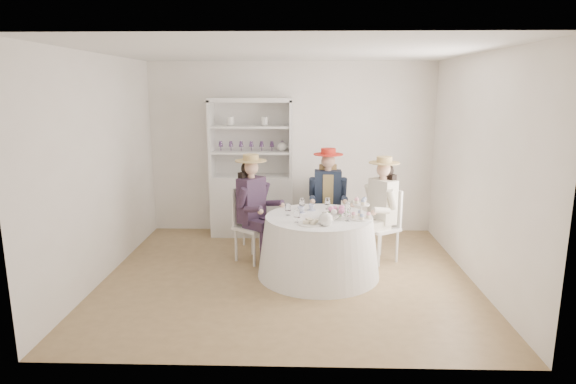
{
  "coord_description": "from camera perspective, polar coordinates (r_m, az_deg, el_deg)",
  "views": [
    {
      "loc": [
        0.16,
        -5.64,
        2.3
      ],
      "look_at": [
        0.0,
        0.1,
        1.05
      ],
      "focal_mm": 30.0,
      "sensor_mm": 36.0,
      "label": 1
    }
  ],
  "objects": [
    {
      "name": "ceiling",
      "position": [
        5.66,
        -0.03,
        16.33
      ],
      "size": [
        4.5,
        4.5,
        0.0
      ],
      "primitive_type": "plane",
      "rotation": [
        3.14,
        0.0,
        0.0
      ],
      "color": "white",
      "rests_on": "wall_back"
    },
    {
      "name": "guest_right",
      "position": [
        6.48,
        10.98,
        -1.32
      ],
      "size": [
        0.61,
        0.57,
        1.42
      ],
      "rotation": [
        0.0,
        0.0,
        -0.99
      ],
      "color": "silver",
      "rests_on": "ground"
    },
    {
      "name": "wall_right",
      "position": [
        6.09,
        21.66,
        2.43
      ],
      "size": [
        0.0,
        4.5,
        4.5
      ],
      "primitive_type": "plane",
      "rotation": [
        1.57,
        0.0,
        -1.57
      ],
      "color": "white",
      "rests_on": "ground"
    },
    {
      "name": "teacup_c",
      "position": [
        6.07,
        5.75,
        -2.2
      ],
      "size": [
        0.11,
        0.11,
        0.07
      ],
      "primitive_type": "imported",
      "rotation": [
        0.0,
        0.0,
        -0.4
      ],
      "color": "white",
      "rests_on": "tea_table"
    },
    {
      "name": "hatbox",
      "position": [
        7.51,
        4.39,
        0.47
      ],
      "size": [
        0.4,
        0.4,
        0.3
      ],
      "primitive_type": "cylinder",
      "rotation": [
        0.0,
        0.0,
        0.42
      ],
      "color": "black",
      "rests_on": "side_table"
    },
    {
      "name": "stemware_set",
      "position": [
        5.89,
        3.7,
        -2.19
      ],
      "size": [
        0.82,
        0.83,
        0.15
      ],
      "color": "white",
      "rests_on": "tea_table"
    },
    {
      "name": "cupcake_stand",
      "position": [
        5.83,
        8.65,
        -2.29
      ],
      "size": [
        0.27,
        0.27,
        0.25
      ],
      "rotation": [
        0.0,
        0.0,
        -0.43
      ],
      "color": "white",
      "rests_on": "tea_table"
    },
    {
      "name": "flower_arrangement",
      "position": [
        5.86,
        5.74,
        -2.14
      ],
      "size": [
        0.19,
        0.19,
        0.07
      ],
      "rotation": [
        0.0,
        0.0,
        0.31
      ],
      "color": "pink",
      "rests_on": "tea_table"
    },
    {
      "name": "tea_table",
      "position": [
        6.02,
        3.64,
        -6.38
      ],
      "size": [
        1.51,
        1.51,
        0.76
      ],
      "rotation": [
        0.0,
        0.0,
        -0.1
      ],
      "color": "white",
      "rests_on": "ground"
    },
    {
      "name": "teacup_a",
      "position": [
        6.06,
        1.55,
        -2.16
      ],
      "size": [
        0.11,
        0.11,
        0.07
      ],
      "primitive_type": "imported",
      "rotation": [
        0.0,
        0.0,
        -0.26
      ],
      "color": "white",
      "rests_on": "tea_table"
    },
    {
      "name": "side_table",
      "position": [
        7.62,
        4.33,
        -2.91
      ],
      "size": [
        0.49,
        0.49,
        0.62
      ],
      "primitive_type": "cube",
      "rotation": [
        0.0,
        0.0,
        0.26
      ],
      "color": "silver",
      "rests_on": "ground"
    },
    {
      "name": "teacup_b",
      "position": [
        6.19,
        2.8,
        -1.85
      ],
      "size": [
        0.09,
        0.09,
        0.07
      ],
      "primitive_type": "imported",
      "rotation": [
        0.0,
        0.0,
        -0.19
      ],
      "color": "white",
      "rests_on": "tea_table"
    },
    {
      "name": "sandwich_plate",
      "position": [
        5.57,
        2.69,
        -3.68
      ],
      "size": [
        0.29,
        0.29,
        0.06
      ],
      "rotation": [
        0.0,
        0.0,
        0.38
      ],
      "color": "white",
      "rests_on": "tea_table"
    },
    {
      "name": "ground",
      "position": [
        6.1,
        -0.03,
        -9.89
      ],
      "size": [
        4.5,
        4.5,
        0.0
      ],
      "primitive_type": "plane",
      "color": "olive",
      "rests_on": "ground"
    },
    {
      "name": "spare_chair",
      "position": [
        7.11,
        -3.99,
        -2.7
      ],
      "size": [
        0.48,
        0.48,
        0.87
      ],
      "rotation": [
        0.0,
        0.0,
        2.67
      ],
      "color": "silver",
      "rests_on": "ground"
    },
    {
      "name": "flower_bowl",
      "position": [
        5.84,
        5.47,
        -2.84
      ],
      "size": [
        0.23,
        0.23,
        0.05
      ],
      "primitive_type": "imported",
      "rotation": [
        0.0,
        0.0,
        -0.1
      ],
      "color": "white",
      "rests_on": "tea_table"
    },
    {
      "name": "wall_front",
      "position": [
        3.77,
        -0.91,
        -2.33
      ],
      "size": [
        4.5,
        0.0,
        4.5
      ],
      "primitive_type": "plane",
      "rotation": [
        -1.57,
        0.0,
        0.0
      ],
      "color": "white",
      "rests_on": "ground"
    },
    {
      "name": "wall_left",
      "position": [
        6.21,
        -21.28,
        2.64
      ],
      "size": [
        0.0,
        4.5,
        4.5
      ],
      "primitive_type": "plane",
      "rotation": [
        1.57,
        0.0,
        1.57
      ],
      "color": "white",
      "rests_on": "ground"
    },
    {
      "name": "table_teapot",
      "position": [
        5.52,
        4.53,
        -3.23
      ],
      "size": [
        0.23,
        0.16,
        0.17
      ],
      "rotation": [
        0.0,
        0.0,
        0.22
      ],
      "color": "white",
      "rests_on": "tea_table"
    },
    {
      "name": "wall_back",
      "position": [
        7.7,
        0.4,
        5.19
      ],
      "size": [
        4.5,
        0.0,
        4.5
      ],
      "primitive_type": "plane",
      "rotation": [
        1.57,
        0.0,
        0.0
      ],
      "color": "white",
      "rests_on": "ground"
    },
    {
      "name": "hutch",
      "position": [
        7.61,
        -4.26,
        0.6
      ],
      "size": [
        1.28,
        0.49,
        2.15
      ],
      "rotation": [
        0.0,
        0.0,
        0.01
      ],
      "color": "silver",
      "rests_on": "ground"
    },
    {
      "name": "guest_left",
      "position": [
        6.39,
        -4.19,
        -1.18
      ],
      "size": [
        0.62,
        0.59,
        1.45
      ],
      "rotation": [
        0.0,
        0.0,
        0.93
      ],
      "color": "silver",
      "rests_on": "ground"
    },
    {
      "name": "guest_mid",
      "position": [
        6.85,
        4.73,
        -0.15
      ],
      "size": [
        0.53,
        0.55,
        1.47
      ],
      "rotation": [
        0.0,
        0.0,
        -0.01
      ],
      "color": "silver",
      "rests_on": "ground"
    }
  ]
}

